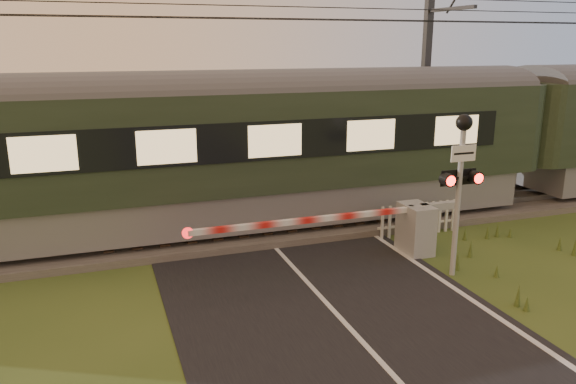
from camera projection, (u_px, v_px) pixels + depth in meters
name	position (u px, v px, depth m)	size (l,w,h in m)	color
ground	(364.00, 345.00, 9.41)	(160.00, 160.00, 0.00)	#354B1D
road	(372.00, 352.00, 9.20)	(6.00, 140.00, 0.03)	black
track_bed	(257.00, 226.00, 15.33)	(140.00, 3.40, 0.39)	#47423D
overhead_wires	(254.00, 9.00, 13.87)	(120.00, 0.62, 0.62)	black
train	(514.00, 132.00, 17.41)	(42.28, 2.92, 3.94)	gray
boom_gate	(406.00, 227.00, 13.36)	(6.65, 0.92, 1.22)	gray
crossing_signal	(461.00, 167.00, 11.67)	(0.89, 0.36, 3.51)	gray
picket_fence	(419.00, 219.00, 14.73)	(2.36, 0.07, 0.88)	silver
catenary_mast	(426.00, 77.00, 18.46)	(0.23, 2.47, 7.39)	#2D2D30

